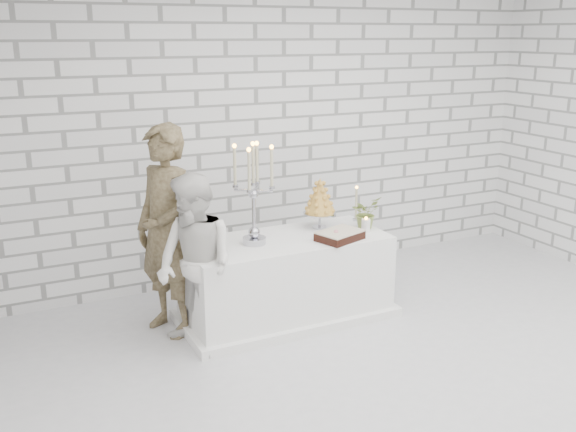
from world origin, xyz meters
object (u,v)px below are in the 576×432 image
at_px(cake_table, 286,278).
at_px(bride, 196,266).
at_px(croquembouche, 320,203).
at_px(groom, 166,231).
at_px(candelabra, 254,194).

bearing_deg(cake_table, bride, -164.15).
height_order(cake_table, croquembouche, croquembouche).
bearing_deg(croquembouche, groom, 178.26).
distance_m(candelabra, croquembouche, 0.77).
bearing_deg(groom, croquembouche, 65.19).
xyz_separation_m(cake_table, croquembouche, (0.42, 0.15, 0.61)).
height_order(candelabra, croquembouche, candelabra).
distance_m(cake_table, bride, 1.02).
xyz_separation_m(cake_table, groom, (-1.01, 0.20, 0.53)).
distance_m(cake_table, croquembouche, 0.76).
relative_size(cake_table, bride, 1.23).
xyz_separation_m(bride, croquembouche, (1.34, 0.41, 0.26)).
bearing_deg(candelabra, croquembouche, 12.45).
bearing_deg(cake_table, candelabra, -178.63).
bearing_deg(groom, cake_table, 55.97).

